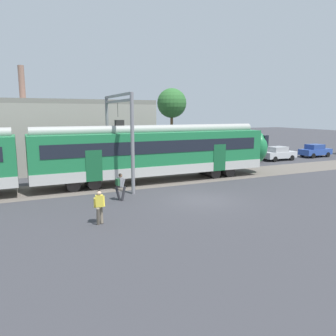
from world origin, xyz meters
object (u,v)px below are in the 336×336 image
(pedestrian_grey, at_px, (120,184))
(parked_car_silver, at_px, (278,153))
(parked_car_blue, at_px, (315,151))
(pedestrian_yellow, at_px, (99,204))
(parked_car_black, at_px, (243,155))

(pedestrian_grey, xyz_separation_m, parked_car_silver, (20.96, 9.24, -0.21))
(parked_car_blue, bearing_deg, pedestrian_yellow, -155.44)
(parked_car_silver, bearing_deg, pedestrian_grey, -156.20)
(parked_car_black, height_order, parked_car_silver, same)
(pedestrian_yellow, distance_m, parked_car_blue, 32.03)
(pedestrian_yellow, height_order, parked_car_black, pedestrian_yellow)
(parked_car_silver, relative_size, parked_car_blue, 1.00)
(parked_car_black, height_order, parked_car_blue, same)
(pedestrian_grey, distance_m, parked_car_black, 18.79)
(parked_car_silver, distance_m, parked_car_blue, 6.08)
(pedestrian_grey, height_order, parked_car_silver, pedestrian_grey)
(pedestrian_yellow, bearing_deg, parked_car_black, 35.52)
(pedestrian_yellow, relative_size, pedestrian_grey, 1.00)
(pedestrian_yellow, distance_m, parked_car_silver, 26.45)
(parked_car_black, relative_size, parked_car_blue, 1.01)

